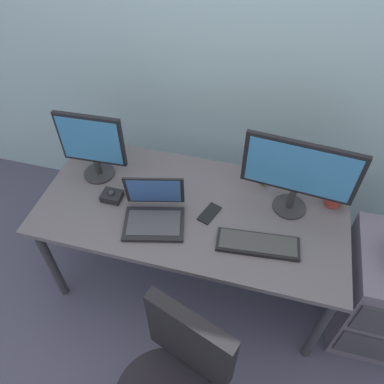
% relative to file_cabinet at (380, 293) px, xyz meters
% --- Properties ---
extents(ground_plane, '(8.00, 8.00, 0.00)m').
position_rel_file_cabinet_xyz_m(ground_plane, '(-1.10, 0.04, -0.34)').
color(ground_plane, '#434255').
extents(back_wall, '(6.00, 0.10, 2.80)m').
position_rel_file_cabinet_xyz_m(back_wall, '(-1.10, 0.79, 1.06)').
color(back_wall, '#8FAEB6').
rests_on(back_wall, ground).
extents(desk, '(1.67, 0.80, 0.70)m').
position_rel_file_cabinet_xyz_m(desk, '(-1.10, 0.04, 0.29)').
color(desk, '#524D51').
rests_on(desk, ground).
extents(file_cabinet, '(0.42, 0.53, 0.69)m').
position_rel_file_cabinet_xyz_m(file_cabinet, '(0.00, 0.00, 0.00)').
color(file_cabinet, '#595261').
rests_on(file_cabinet, ground).
extents(monitor_main, '(0.57, 0.18, 0.45)m').
position_rel_file_cabinet_xyz_m(monitor_main, '(-0.59, 0.18, 0.63)').
color(monitor_main, '#262628').
rests_on(monitor_main, desk).
extents(monitor_side, '(0.37, 0.18, 0.42)m').
position_rel_file_cabinet_xyz_m(monitor_side, '(-1.69, 0.15, 0.59)').
color(monitor_side, '#262628').
rests_on(monitor_side, desk).
extents(keyboard, '(0.42, 0.18, 0.03)m').
position_rel_file_cabinet_xyz_m(keyboard, '(-0.72, -0.12, 0.37)').
color(keyboard, black).
rests_on(keyboard, desk).
extents(laptop, '(0.36, 0.33, 0.24)m').
position_rel_file_cabinet_xyz_m(laptop, '(-1.27, -0.08, 0.41)').
color(laptop, black).
rests_on(laptop, desk).
extents(trackball_mouse, '(0.11, 0.09, 0.07)m').
position_rel_file_cabinet_xyz_m(trackball_mouse, '(-1.54, -0.01, 0.38)').
color(trackball_mouse, black).
rests_on(trackball_mouse, desk).
extents(coffee_mug, '(0.09, 0.08, 0.11)m').
position_rel_file_cabinet_xyz_m(coffee_mug, '(-0.36, 0.27, 0.41)').
color(coffee_mug, '#99332B').
rests_on(coffee_mug, desk).
extents(cell_phone, '(0.11, 0.16, 0.01)m').
position_rel_file_cabinet_xyz_m(cell_phone, '(-1.00, 0.02, 0.36)').
color(cell_phone, black).
rests_on(cell_phone, desk).
extents(banana, '(0.13, 0.19, 0.04)m').
position_rel_file_cabinet_xyz_m(banana, '(-0.78, 0.38, 0.38)').
color(banana, yellow).
rests_on(banana, desk).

